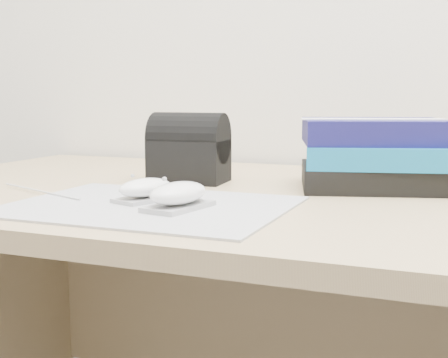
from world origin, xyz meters
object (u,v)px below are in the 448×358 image
at_px(desk, 319,319).
at_px(book_stack, 375,154).
at_px(mouse_front, 178,195).
at_px(mouse_rear, 145,190).
at_px(pouch, 189,148).

xyz_separation_m(desk, book_stack, (0.08, 0.05, 0.29)).
bearing_deg(mouse_front, desk, 62.20).
height_order(mouse_rear, mouse_front, mouse_front).
distance_m(book_stack, pouch, 0.34).
bearing_deg(mouse_rear, book_stack, 43.00).
bearing_deg(desk, mouse_rear, -133.57).
height_order(desk, mouse_rear, mouse_rear).
bearing_deg(book_stack, mouse_front, -124.91).
bearing_deg(book_stack, desk, -148.58).
bearing_deg(book_stack, pouch, -171.28).
height_order(mouse_rear, book_stack, book_stack).
xyz_separation_m(mouse_rear, mouse_front, (0.08, -0.04, 0.00)).
bearing_deg(book_stack, mouse_rear, -137.00).
relative_size(desk, book_stack, 5.46).
xyz_separation_m(mouse_rear, pouch, (-0.03, 0.23, 0.04)).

